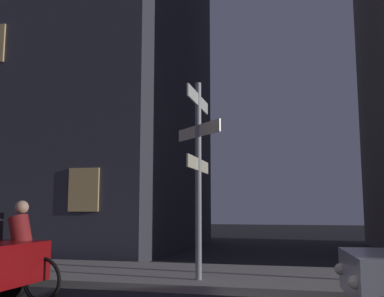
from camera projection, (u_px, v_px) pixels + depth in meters
The scene contains 4 objects.
sidewalk_kerb at pixel (224, 277), 9.27m from camera, with size 40.00×3.15×0.14m, color gray.
signpost at pixel (198, 160), 8.80m from camera, with size 1.09×1.74×3.84m.
cyclist at pixel (17, 254), 7.30m from camera, with size 1.82×0.36×1.61m.
building_left_block at pixel (72, 45), 18.64m from camera, with size 9.76×9.70×16.47m.
Camera 1 is at (1.65, -3.23, 1.47)m, focal length 41.98 mm.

